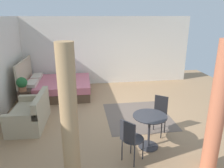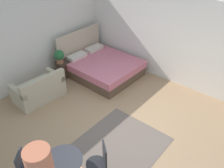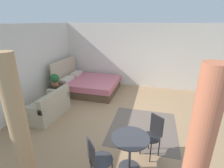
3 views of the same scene
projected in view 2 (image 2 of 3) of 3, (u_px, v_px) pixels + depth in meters
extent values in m
cube|color=#9E7A56|center=(115.00, 128.00, 5.96)|extent=(8.83, 9.79, 0.02)
cube|color=silver|center=(27.00, 43.00, 7.01)|extent=(8.83, 0.12, 2.71)
cube|color=silver|center=(178.00, 42.00, 7.06)|extent=(0.12, 6.79, 2.71)
cube|color=#66564C|center=(120.00, 145.00, 5.50)|extent=(1.96, 1.78, 0.01)
cube|color=brown|center=(103.00, 71.00, 8.02)|extent=(1.89, 2.20, 0.30)
cube|color=#C66675|center=(103.00, 64.00, 7.87)|extent=(1.93, 2.24, 0.23)
cube|color=tan|center=(80.00, 48.00, 8.35)|extent=(1.92, 0.09, 1.30)
cube|color=beige|center=(77.00, 56.00, 7.96)|extent=(0.67, 0.33, 0.12)
cube|color=beige|center=(94.00, 48.00, 8.47)|extent=(0.67, 0.33, 0.12)
cube|color=tan|center=(39.00, 91.00, 6.90)|extent=(1.41, 0.89, 0.44)
cube|color=tan|center=(43.00, 84.00, 6.47)|extent=(1.38, 0.22, 0.40)
cube|color=tan|center=(55.00, 75.00, 7.11)|extent=(0.19, 0.82, 0.16)
cube|color=tan|center=(17.00, 92.00, 6.36)|extent=(0.19, 0.82, 0.16)
cube|color=#38281E|center=(64.00, 69.00, 7.87)|extent=(0.43, 0.37, 0.54)
cylinder|color=#935B3D|center=(60.00, 61.00, 7.63)|extent=(0.22, 0.22, 0.14)
sphere|color=#235B2D|center=(59.00, 55.00, 7.52)|extent=(0.32, 0.32, 0.32)
cylinder|color=#2D2D33|center=(63.00, 160.00, 4.25)|extent=(0.72, 0.72, 0.02)
cube|color=#2D2D33|center=(20.00, 162.00, 4.26)|extent=(0.27, 0.24, 0.42)
cylinder|color=black|center=(89.00, 167.00, 4.72)|extent=(0.02, 0.02, 0.46)
cylinder|color=black|center=(102.00, 165.00, 4.77)|extent=(0.02, 0.02, 0.46)
cylinder|color=black|center=(96.00, 164.00, 4.50)|extent=(0.56, 0.56, 0.02)
cube|color=black|center=(105.00, 154.00, 4.40)|extent=(0.22, 0.27, 0.45)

